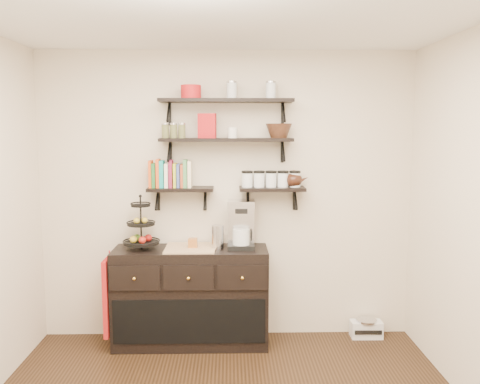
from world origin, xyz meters
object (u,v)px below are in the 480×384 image
fruit_stand (142,231)px  radio (366,328)px  sideboard (191,296)px  coffee_maker (241,225)px

fruit_stand → radio: (2.10, 0.10, -0.98)m
sideboard → radio: bearing=3.6°
fruit_stand → sideboard: bearing=-0.4°
fruit_stand → radio: bearing=2.8°
sideboard → radio: sideboard is taller
sideboard → coffee_maker: coffee_maker is taller
sideboard → coffee_maker: bearing=3.7°
fruit_stand → coffee_maker: size_ratio=1.07×
fruit_stand → coffee_maker: bearing=1.7°
radio → coffee_maker: bearing=-175.9°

